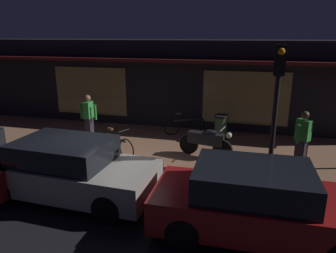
{
  "coord_description": "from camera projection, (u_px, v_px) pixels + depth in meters",
  "views": [
    {
      "loc": [
        3.23,
        -7.08,
        3.81
      ],
      "look_at": [
        0.84,
        2.4,
        0.95
      ],
      "focal_mm": 33.69,
      "sensor_mm": 36.0,
      "label": 1
    }
  ],
  "objects": [
    {
      "name": "ground_plane",
      "position": [
        116.0,
        183.0,
        8.42
      ],
      "size": [
        60.0,
        60.0,
        0.0
      ],
      "primitive_type": "plane",
      "color": "black"
    },
    {
      "name": "sidewalk_slab",
      "position": [
        149.0,
        144.0,
        11.19
      ],
      "size": [
        18.0,
        4.0,
        0.15
      ],
      "primitive_type": "cube",
      "color": "#8C6047",
      "rests_on": "ground_plane"
    },
    {
      "name": "storefront_building",
      "position": [
        172.0,
        82.0,
        13.85
      ],
      "size": [
        18.0,
        3.3,
        3.6
      ],
      "color": "black",
      "rests_on": "ground_plane"
    },
    {
      "name": "motorcycle",
      "position": [
        207.0,
        141.0,
        9.72
      ],
      "size": [
        1.69,
        0.61,
        0.97
      ],
      "color": "black",
      "rests_on": "sidewalk_slab"
    },
    {
      "name": "bicycle_parked",
      "position": [
        184.0,
        125.0,
        11.97
      ],
      "size": [
        1.44,
        0.89,
        0.91
      ],
      "color": "black",
      "rests_on": "sidewalk_slab"
    },
    {
      "name": "bicycle_extra",
      "position": [
        116.0,
        144.0,
        9.84
      ],
      "size": [
        1.48,
        0.82,
        0.91
      ],
      "color": "black",
      "rests_on": "sidewalk_slab"
    },
    {
      "name": "person_photographer",
      "position": [
        89.0,
        117.0,
        11.02
      ],
      "size": [
        0.61,
        0.38,
        1.67
      ],
      "color": "#28232D",
      "rests_on": "sidewalk_slab"
    },
    {
      "name": "person_bystander",
      "position": [
        302.0,
        139.0,
        8.72
      ],
      "size": [
        0.45,
        0.54,
        1.67
      ],
      "color": "#28232D",
      "rests_on": "sidewalk_slab"
    },
    {
      "name": "trash_bin",
      "position": [
        221.0,
        127.0,
        11.23
      ],
      "size": [
        0.48,
        0.48,
        0.93
      ],
      "color": "#2D4C33",
      "rests_on": "sidewalk_slab"
    },
    {
      "name": "traffic_light_pole",
      "position": [
        277.0,
        94.0,
        7.4
      ],
      "size": [
        0.24,
        0.33,
        3.6
      ],
      "color": "black",
      "rests_on": "ground_plane"
    },
    {
      "name": "parked_car_far",
      "position": [
        69.0,
        169.0,
        7.56
      ],
      "size": [
        4.18,
        1.96,
        1.42
      ],
      "color": "black",
      "rests_on": "ground_plane"
    },
    {
      "name": "parked_car_across",
      "position": [
        257.0,
        202.0,
        6.08
      ],
      "size": [
        4.11,
        1.8,
        1.42
      ],
      "color": "black",
      "rests_on": "ground_plane"
    }
  ]
}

